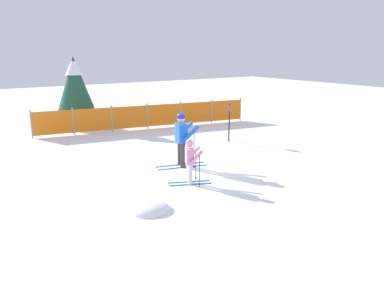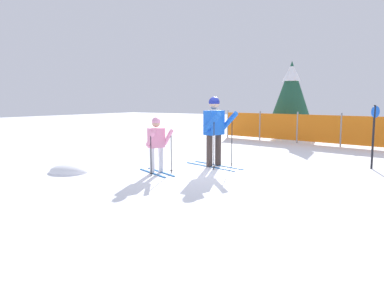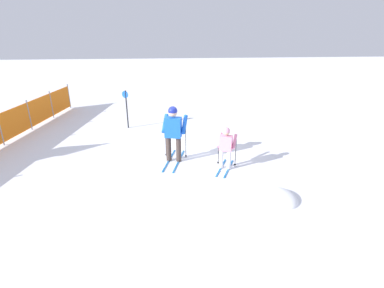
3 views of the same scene
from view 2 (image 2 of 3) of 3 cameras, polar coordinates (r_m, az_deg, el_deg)
ground_plane at (r=9.04m, az=4.04°, el=-3.76°), size 60.00×60.00×0.00m
skier_adult at (r=9.21m, az=3.49°, el=2.88°), size 1.66×0.84×1.72m
skier_child at (r=8.40m, az=-5.41°, el=0.53°), size 1.20×0.73×1.26m
safety_fence at (r=14.17m, az=21.76°, el=2.02°), size 9.94×1.75×1.20m
conifer_far at (r=17.02m, az=14.89°, el=7.89°), size 1.79×1.79×3.32m
trail_marker at (r=9.86m, az=25.97°, el=1.95°), size 0.16×0.25×1.52m
snow_mound at (r=9.03m, az=-18.23°, el=-4.10°), size 0.95×0.81×0.38m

